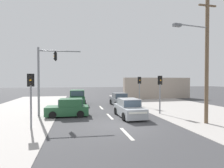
{
  "coord_description": "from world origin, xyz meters",
  "views": [
    {
      "loc": [
        -2.96,
        -11.76,
        3.12
      ],
      "look_at": [
        0.41,
        4.0,
        2.79
      ],
      "focal_mm": 28.0,
      "sensor_mm": 36.0,
      "label": 1
    }
  ],
  "objects_px": {
    "pedestal_signal_right_kerb": "(160,88)",
    "sedan_crossing_left": "(129,109)",
    "suv_oncoming_near": "(77,98)",
    "sedan_kerbside_parked": "(120,100)",
    "hatchback_oncoming_mid": "(68,108)",
    "pedestal_signal_left_kerb": "(31,91)",
    "utility_pole_foreground_right": "(205,52)",
    "traffic_signal_mast": "(45,72)",
    "pedestal_signal_far_median": "(139,86)"
  },
  "relations": [
    {
      "from": "pedestal_signal_left_kerb",
      "to": "suv_oncoming_near",
      "type": "xyz_separation_m",
      "value": [
        3.1,
        10.88,
        -1.53
      ]
    },
    {
      "from": "pedestal_signal_right_kerb",
      "to": "pedestal_signal_far_median",
      "type": "distance_m",
      "value": 5.01
    },
    {
      "from": "traffic_signal_mast",
      "to": "sedan_kerbside_parked",
      "type": "bearing_deg",
      "value": 32.09
    },
    {
      "from": "utility_pole_foreground_right",
      "to": "sedan_kerbside_parked",
      "type": "distance_m",
      "value": 11.76
    },
    {
      "from": "traffic_signal_mast",
      "to": "sedan_kerbside_parked",
      "type": "height_order",
      "value": "traffic_signal_mast"
    },
    {
      "from": "traffic_signal_mast",
      "to": "pedestal_signal_right_kerb",
      "type": "relative_size",
      "value": 1.69
    },
    {
      "from": "pedestal_signal_left_kerb",
      "to": "sedan_crossing_left",
      "type": "relative_size",
      "value": 0.84
    },
    {
      "from": "sedan_crossing_left",
      "to": "pedestal_signal_right_kerb",
      "type": "bearing_deg",
      "value": 11.62
    },
    {
      "from": "sedan_crossing_left",
      "to": "suv_oncoming_near",
      "type": "bearing_deg",
      "value": 115.67
    },
    {
      "from": "utility_pole_foreground_right",
      "to": "pedestal_signal_left_kerb",
      "type": "height_order",
      "value": "utility_pole_foreground_right"
    },
    {
      "from": "sedan_crossing_left",
      "to": "hatchback_oncoming_mid",
      "type": "xyz_separation_m",
      "value": [
        -5.09,
        1.33,
        -0.0
      ]
    },
    {
      "from": "pedestal_signal_far_median",
      "to": "hatchback_oncoming_mid",
      "type": "xyz_separation_m",
      "value": [
        -8.22,
        -4.34,
        -1.71
      ]
    },
    {
      "from": "sedan_kerbside_parked",
      "to": "hatchback_oncoming_mid",
      "type": "bearing_deg",
      "value": -137.65
    },
    {
      "from": "pedestal_signal_left_kerb",
      "to": "sedan_kerbside_parked",
      "type": "height_order",
      "value": "pedestal_signal_left_kerb"
    },
    {
      "from": "hatchback_oncoming_mid",
      "to": "utility_pole_foreground_right",
      "type": "bearing_deg",
      "value": -25.99
    },
    {
      "from": "utility_pole_foreground_right",
      "to": "sedan_kerbside_parked",
      "type": "xyz_separation_m",
      "value": [
        -3.67,
        10.25,
        -4.45
      ]
    },
    {
      "from": "pedestal_signal_right_kerb",
      "to": "suv_oncoming_near",
      "type": "relative_size",
      "value": 0.78
    },
    {
      "from": "pedestal_signal_far_median",
      "to": "pedestal_signal_left_kerb",
      "type": "bearing_deg",
      "value": -143.48
    },
    {
      "from": "sedan_kerbside_parked",
      "to": "hatchback_oncoming_mid",
      "type": "distance_m",
      "value": 8.18
    },
    {
      "from": "utility_pole_foreground_right",
      "to": "sedan_crossing_left",
      "type": "relative_size",
      "value": 2.25
    },
    {
      "from": "pedestal_signal_far_median",
      "to": "sedan_kerbside_parked",
      "type": "bearing_deg",
      "value": 151.74
    },
    {
      "from": "pedestal_signal_right_kerb",
      "to": "pedestal_signal_far_median",
      "type": "bearing_deg",
      "value": 91.09
    },
    {
      "from": "utility_pole_foreground_right",
      "to": "pedestal_signal_far_median",
      "type": "xyz_separation_m",
      "value": [
        -1.5,
        9.08,
        -2.74
      ]
    },
    {
      "from": "traffic_signal_mast",
      "to": "pedestal_signal_right_kerb",
      "type": "distance_m",
      "value": 10.45
    },
    {
      "from": "suv_oncoming_near",
      "to": "utility_pole_foreground_right",
      "type": "bearing_deg",
      "value": -54.03
    },
    {
      "from": "utility_pole_foreground_right",
      "to": "pedestal_signal_left_kerb",
      "type": "relative_size",
      "value": 2.69
    },
    {
      "from": "pedestal_signal_far_median",
      "to": "sedan_kerbside_parked",
      "type": "height_order",
      "value": "pedestal_signal_far_median"
    },
    {
      "from": "utility_pole_foreground_right",
      "to": "suv_oncoming_near",
      "type": "xyz_separation_m",
      "value": [
        -8.87,
        12.21,
        -4.27
      ]
    },
    {
      "from": "pedestal_signal_far_median",
      "to": "sedan_kerbside_parked",
      "type": "relative_size",
      "value": 0.84
    },
    {
      "from": "traffic_signal_mast",
      "to": "sedan_kerbside_parked",
      "type": "relative_size",
      "value": 1.41
    },
    {
      "from": "sedan_kerbside_parked",
      "to": "traffic_signal_mast",
      "type": "bearing_deg",
      "value": -147.91
    },
    {
      "from": "traffic_signal_mast",
      "to": "pedestal_signal_far_median",
      "type": "relative_size",
      "value": 1.69
    },
    {
      "from": "suv_oncoming_near",
      "to": "hatchback_oncoming_mid",
      "type": "bearing_deg",
      "value": -96.52
    },
    {
      "from": "utility_pole_foreground_right",
      "to": "traffic_signal_mast",
      "type": "relative_size",
      "value": 1.6
    },
    {
      "from": "pedestal_signal_right_kerb",
      "to": "pedestal_signal_far_median",
      "type": "relative_size",
      "value": 1.0
    },
    {
      "from": "utility_pole_foreground_right",
      "to": "hatchback_oncoming_mid",
      "type": "xyz_separation_m",
      "value": [
        -9.72,
        4.74,
        -4.45
      ]
    },
    {
      "from": "utility_pole_foreground_right",
      "to": "pedestal_signal_right_kerb",
      "type": "xyz_separation_m",
      "value": [
        -1.4,
        4.07,
        -2.74
      ]
    },
    {
      "from": "pedestal_signal_right_kerb",
      "to": "suv_oncoming_near",
      "type": "height_order",
      "value": "pedestal_signal_right_kerb"
    },
    {
      "from": "traffic_signal_mast",
      "to": "utility_pole_foreground_right",
      "type": "bearing_deg",
      "value": -24.05
    },
    {
      "from": "pedestal_signal_left_kerb",
      "to": "sedan_crossing_left",
      "type": "height_order",
      "value": "pedestal_signal_left_kerb"
    },
    {
      "from": "traffic_signal_mast",
      "to": "sedan_crossing_left",
      "type": "relative_size",
      "value": 1.41
    },
    {
      "from": "suv_oncoming_near",
      "to": "pedestal_signal_far_median",
      "type": "bearing_deg",
      "value": -23.03
    },
    {
      "from": "hatchback_oncoming_mid",
      "to": "pedestal_signal_right_kerb",
      "type": "bearing_deg",
      "value": -4.61
    },
    {
      "from": "pedestal_signal_right_kerb",
      "to": "suv_oncoming_near",
      "type": "bearing_deg",
      "value": 132.49
    },
    {
      "from": "utility_pole_foreground_right",
      "to": "suv_oncoming_near",
      "type": "height_order",
      "value": "utility_pole_foreground_right"
    },
    {
      "from": "suv_oncoming_near",
      "to": "hatchback_oncoming_mid",
      "type": "xyz_separation_m",
      "value": [
        -0.85,
        -7.48,
        -0.18
      ]
    },
    {
      "from": "suv_oncoming_near",
      "to": "hatchback_oncoming_mid",
      "type": "height_order",
      "value": "suv_oncoming_near"
    },
    {
      "from": "pedestal_signal_right_kerb",
      "to": "sedan_crossing_left",
      "type": "height_order",
      "value": "pedestal_signal_right_kerb"
    },
    {
      "from": "utility_pole_foreground_right",
      "to": "pedestal_signal_right_kerb",
      "type": "relative_size",
      "value": 2.69
    },
    {
      "from": "suv_oncoming_near",
      "to": "sedan_kerbside_parked",
      "type": "xyz_separation_m",
      "value": [
        5.19,
        -1.96,
        -0.18
      ]
    }
  ]
}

